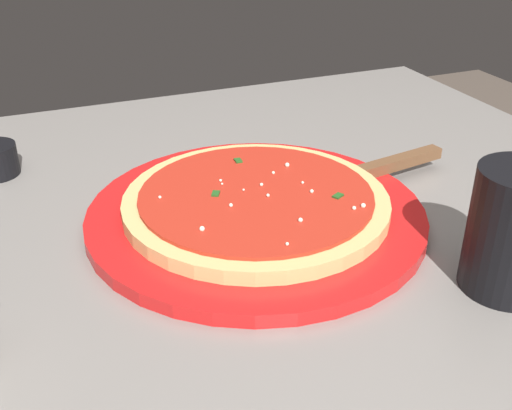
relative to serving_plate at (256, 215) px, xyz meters
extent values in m
cube|color=black|center=(-0.39, 0.44, -0.41)|extent=(0.06, 0.06, 0.75)
cube|color=gray|center=(0.01, 0.04, -0.02)|extent=(0.95, 0.95, 0.03)
cylinder|color=red|center=(0.00, 0.00, 0.00)|extent=(0.38, 0.38, 0.02)
cylinder|color=#DBB26B|center=(0.00, 0.00, 0.02)|extent=(0.30, 0.30, 0.02)
cylinder|color=red|center=(0.00, 0.00, 0.03)|extent=(0.26, 0.26, 0.00)
sphere|color=#EFEACC|center=(0.07, 0.08, 0.03)|extent=(0.00, 0.00, 0.00)
sphere|color=#EFEACC|center=(0.05, -0.08, 0.03)|extent=(0.01, 0.01, 0.01)
sphere|color=#EFEACC|center=(0.02, 0.06, 0.03)|extent=(0.00, 0.00, 0.00)
sphere|color=#EFEACC|center=(-0.01, 0.01, 0.03)|extent=(0.00, 0.00, 0.00)
sphere|color=#EFEACC|center=(-0.04, -0.03, 0.03)|extent=(0.00, 0.00, 0.00)
sphere|color=#EFEACC|center=(0.02, -0.04, 0.03)|extent=(0.00, 0.00, 0.00)
sphere|color=#EFEACC|center=(0.11, -0.01, 0.03)|extent=(0.00, 0.00, 0.00)
sphere|color=#EFEACC|center=(-0.03, -0.10, 0.03)|extent=(0.00, 0.00, 0.00)
sphere|color=#EFEACC|center=(0.02, 0.01, 0.03)|extent=(0.00, 0.00, 0.00)
sphere|color=#EFEACC|center=(-0.01, -0.01, 0.03)|extent=(0.00, 0.00, 0.00)
sphere|color=#EFEACC|center=(0.07, 0.09, 0.03)|extent=(0.01, 0.01, 0.01)
sphere|color=#EFEACC|center=(-0.05, 0.06, 0.03)|extent=(0.01, 0.01, 0.01)
sphere|color=#EFEACC|center=(0.07, 0.02, 0.03)|extent=(0.00, 0.00, 0.00)
sphere|color=#EFEACC|center=(0.00, 0.06, 0.03)|extent=(0.00, 0.00, 0.00)
sphere|color=#EFEACC|center=(-0.03, -0.03, 0.03)|extent=(0.00, 0.00, 0.00)
sphere|color=#EFEACC|center=(-0.04, 0.04, 0.03)|extent=(0.00, 0.00, 0.00)
cube|color=#23561E|center=(-0.09, 0.01, 0.03)|extent=(0.01, 0.01, 0.00)
cube|color=#23561E|center=(0.04, 0.08, 0.03)|extent=(0.01, 0.01, 0.00)
cube|color=#23561E|center=(-0.01, -0.04, 0.03)|extent=(0.01, 0.01, 0.00)
cube|color=silver|center=(-0.02, 0.10, 0.01)|extent=(0.08, 0.10, 0.00)
cube|color=brown|center=(-0.03, 0.21, 0.01)|extent=(0.04, 0.13, 0.01)
camera|label=1|loc=(0.57, -0.23, 0.34)|focal=43.78mm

